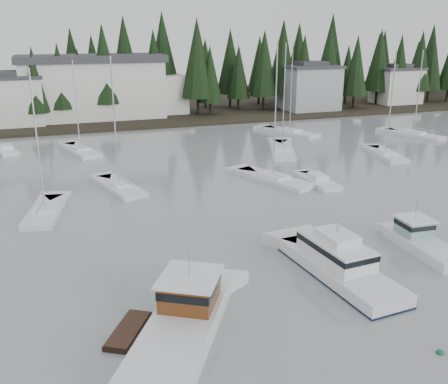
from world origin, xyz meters
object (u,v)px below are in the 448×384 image
object	(u,v)px
sailboat_8	(46,213)
runabout_3	(6,151)
house_east_a	(310,87)
cabin_cruiser_center	(338,266)
lobster_boat_teal	(422,243)
lobster_boat_brown	(181,324)
sailboat_2	(386,156)
runabout_1	(317,182)
harbor_inn	(105,87)
sailboat_10	(80,152)
sailboat_3	(282,151)
sailboat_5	(289,133)
house_east_b	(397,85)
sailboat_6	(119,188)
sailboat_1	(413,136)
house_west	(14,99)
sailboat_7	(273,180)

from	to	relation	value
sailboat_8	runabout_3	xyz separation A→B (m)	(-4.73, 26.40, 0.05)
house_east_a	cabin_cruiser_center	world-z (taller)	house_east_a
house_east_a	lobster_boat_teal	world-z (taller)	house_east_a
runabout_3	lobster_boat_brown	bearing A→B (deg)	176.44
lobster_boat_brown	sailboat_2	size ratio (longest dim) A/B	0.78
lobster_boat_teal	runabout_3	distance (m)	53.29
runabout_1	runabout_3	bearing A→B (deg)	51.12
house_east_a	lobster_boat_brown	bearing A→B (deg)	-123.53
harbor_inn	sailboat_2	xyz separation A→B (m)	(30.37, -40.44, -5.69)
cabin_cruiser_center	sailboat_10	xyz separation A→B (m)	(-13.40, 41.85, -0.61)
sailboat_3	sailboat_5	distance (m)	12.46
harbor_inn	sailboat_10	xyz separation A→B (m)	(-6.46, -25.03, -5.71)
house_east_b	sailboat_6	size ratio (longest dim) A/B	0.70
sailboat_2	sailboat_1	bearing A→B (deg)	-39.51
harbor_inn	sailboat_2	world-z (taller)	sailboat_2
lobster_boat_teal	sailboat_1	distance (m)	44.01
sailboat_8	sailboat_10	distance (m)	23.73
sailboat_5	sailboat_6	bearing A→B (deg)	102.35
house_east_a	sailboat_10	xyz separation A→B (m)	(-45.42, -20.68, -4.84)
runabout_1	house_east_b	bearing A→B (deg)	-43.95
sailboat_10	runabout_3	world-z (taller)	sailboat_10
house_east_a	harbor_inn	world-z (taller)	harbor_inn
sailboat_8	runabout_1	world-z (taller)	sailboat_8
lobster_boat_brown	runabout_3	size ratio (longest dim) A/B	1.63
house_west	sailboat_2	world-z (taller)	sailboat_2
house_west	sailboat_10	xyz separation A→B (m)	(8.58, -21.68, -4.59)
house_east_a	sailboat_5	world-z (taller)	sailboat_5
sailboat_1	sailboat_8	world-z (taller)	sailboat_1
house_west	runabout_1	distance (m)	54.70
house_east_b	sailboat_7	xyz separation A→B (m)	(-48.88, -43.40, -4.32)
sailboat_6	sailboat_8	bearing A→B (deg)	111.40
runabout_3	runabout_1	bearing A→B (deg)	-146.17
house_west	house_east_b	size ratio (longest dim) A/B	1.00
cabin_cruiser_center	sailboat_7	bearing A→B (deg)	-18.17
house_west	cabin_cruiser_center	world-z (taller)	house_west
lobster_boat_teal	sailboat_3	world-z (taller)	sailboat_3
sailboat_1	sailboat_3	bearing A→B (deg)	77.11
sailboat_10	lobster_boat_brown	bearing A→B (deg)	167.57
sailboat_5	sailboat_10	world-z (taller)	sailboat_5
sailboat_10	sailboat_3	bearing A→B (deg)	-123.62
house_east_b	lobster_boat_brown	xyz separation A→B (m)	(-65.47, -67.59, -3.82)
house_west	sailboat_2	bearing A→B (deg)	-39.25
house_east_a	sailboat_7	world-z (taller)	sailboat_7
sailboat_8	house_west	bearing A→B (deg)	16.72
house_east_a	lobster_boat_teal	size ratio (longest dim) A/B	1.44
lobster_boat_teal	sailboat_5	world-z (taller)	sailboat_5
sailboat_10	runabout_1	size ratio (longest dim) A/B	1.91
house_east_b	harbor_inn	distance (m)	61.02
house_east_b	sailboat_2	bearing A→B (deg)	-128.76
house_west	lobster_boat_brown	distance (m)	67.54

